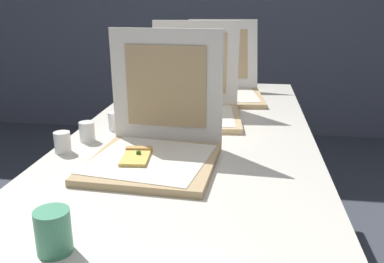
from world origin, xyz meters
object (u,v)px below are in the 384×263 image
at_px(table, 192,146).
at_px(cup_printed_front, 53,232).
at_px(pizza_box_middle, 195,105).
at_px(cup_white_mid, 115,121).
at_px(pizza_box_front, 155,144).
at_px(cup_white_near_left, 62,142).
at_px(pizza_box_back, 224,87).
at_px(cup_white_near_center, 87,131).

relative_size(table, cup_printed_front, 21.75).
distance_m(pizza_box_middle, cup_white_mid, 0.35).
bearing_deg(table, pizza_box_front, -105.25).
relative_size(pizza_box_front, pizza_box_middle, 0.97).
distance_m(pizza_box_front, cup_white_near_left, 0.33).
height_order(pizza_box_middle, cup_white_near_left, pizza_box_middle).
height_order(table, pizza_box_middle, pizza_box_middle).
bearing_deg(pizza_box_back, pizza_box_middle, -109.88).
xyz_separation_m(cup_white_mid, cup_printed_front, (0.13, -0.81, 0.01)).
bearing_deg(pizza_box_front, pizza_box_middle, 87.05).
height_order(table, pizza_box_back, pizza_box_back).
height_order(pizza_box_middle, cup_white_near_center, pizza_box_middle).
bearing_deg(cup_printed_front, cup_white_mid, 99.22).
bearing_deg(pizza_box_middle, pizza_box_back, 71.05).
distance_m(pizza_box_back, cup_white_mid, 0.73).
height_order(pizza_box_middle, cup_white_mid, pizza_box_middle).
xyz_separation_m(pizza_box_middle, cup_printed_front, (-0.15, -1.02, -0.01)).
bearing_deg(table, cup_white_near_center, -160.76).
relative_size(cup_white_mid, cup_printed_front, 0.76).
bearing_deg(table, pizza_box_back, 83.06).
xyz_separation_m(pizza_box_front, cup_white_near_center, (-0.29, 0.16, -0.02)).
height_order(cup_white_near_left, cup_printed_front, cup_printed_front).
bearing_deg(pizza_box_middle, cup_printed_front, -103.98).
relative_size(cup_white_near_center, cup_printed_front, 0.76).
bearing_deg(cup_printed_front, cup_white_near_left, 112.78).
xyz_separation_m(cup_white_mid, cup_white_near_left, (-0.10, -0.26, 0.00)).
relative_size(pizza_box_front, cup_printed_front, 4.35).
height_order(table, cup_printed_front, cup_printed_front).
relative_size(table, pizza_box_back, 3.66).
distance_m(pizza_box_middle, cup_printed_front, 1.03).
bearing_deg(pizza_box_back, pizza_box_front, -105.99).
relative_size(pizza_box_middle, pizza_box_back, 0.75).
xyz_separation_m(pizza_box_back, cup_white_near_center, (-0.44, -0.76, -0.02)).
bearing_deg(cup_printed_front, pizza_box_middle, 81.50).
height_order(pizza_box_back, cup_white_near_left, pizza_box_back).
height_order(pizza_box_back, cup_white_mid, pizza_box_back).
height_order(pizza_box_front, cup_white_near_left, pizza_box_front).
bearing_deg(cup_white_near_center, cup_printed_front, -74.00).
relative_size(table, cup_white_near_left, 28.70).
xyz_separation_m(table, pizza_box_back, (0.08, 0.63, 0.10)).
distance_m(cup_white_mid, cup_white_near_center, 0.15).
height_order(pizza_box_back, cup_white_near_center, pizza_box_back).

